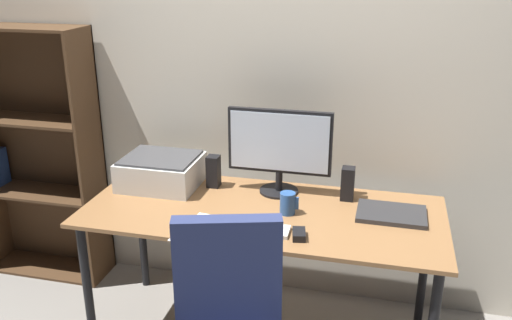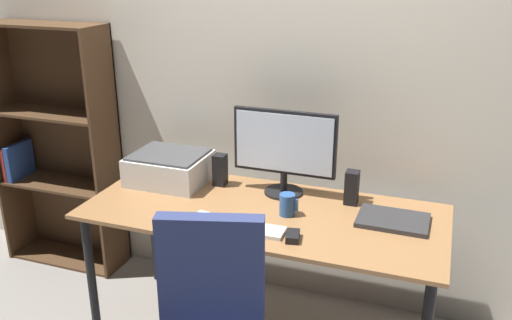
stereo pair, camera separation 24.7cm
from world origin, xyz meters
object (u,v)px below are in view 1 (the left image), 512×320
object	(u,v)px
coffee_mug	(288,203)
speaker_right	(348,184)
monitor	(279,146)
keyboard	(257,229)
bookshelf	(37,155)
printer	(161,171)
laptop	(391,214)
desk	(262,224)
mouse	(299,234)
speaker_left	(213,171)

from	to	relation	value
coffee_mug	speaker_right	distance (m)	0.35
monitor	keyboard	distance (m)	0.51
coffee_mug	bookshelf	bearing A→B (deg)	166.70
coffee_mug	printer	xyz separation A→B (m)	(-0.72, 0.18, 0.03)
bookshelf	laptop	bearing A→B (deg)	-7.90
printer	desk	bearing A→B (deg)	-15.97
coffee_mug	desk	bearing A→B (deg)	175.11
bookshelf	printer	bearing A→B (deg)	-12.65
laptop	speaker_right	distance (m)	0.27
speaker_right	printer	xyz separation A→B (m)	(-0.98, -0.05, -0.00)
laptop	bookshelf	distance (m)	2.12
mouse	printer	distance (m)	0.91
monitor	speaker_left	xyz separation A→B (m)	(-0.35, -0.01, -0.17)
desk	coffee_mug	world-z (taller)	coffee_mug
keyboard	speaker_right	size ratio (longest dim) A/B	1.71
speaker_left	speaker_right	xyz separation A→B (m)	(0.70, 0.00, 0.00)
monitor	speaker_left	world-z (taller)	monitor
keyboard	coffee_mug	xyz separation A→B (m)	(0.10, 0.21, 0.04)
desk	coffee_mug	bearing A→B (deg)	-4.89
speaker_left	mouse	bearing A→B (deg)	-40.31
coffee_mug	laptop	bearing A→B (deg)	10.78
monitor	laptop	distance (m)	0.64
monitor	laptop	size ratio (longest dim) A/B	1.65
coffee_mug	bookshelf	size ratio (longest dim) A/B	0.07
mouse	coffee_mug	world-z (taller)	coffee_mug
speaker_right	bookshelf	size ratio (longest dim) A/B	0.11
mouse	speaker_left	bearing A→B (deg)	128.83
printer	keyboard	bearing A→B (deg)	-32.13
monitor	bookshelf	xyz separation A→B (m)	(-1.52, 0.14, -0.23)
printer	bookshelf	xyz separation A→B (m)	(-0.90, 0.20, -0.06)
monitor	mouse	bearing A→B (deg)	-68.29
keyboard	mouse	distance (m)	0.19
bookshelf	monitor	bearing A→B (deg)	-5.39
desk	monitor	size ratio (longest dim) A/B	3.26
keyboard	coffee_mug	bearing A→B (deg)	62.84
laptop	speaker_right	world-z (taller)	speaker_right
laptop	speaker_left	distance (m)	0.93
printer	monitor	bearing A→B (deg)	5.29
speaker_left	printer	bearing A→B (deg)	-169.69
coffee_mug	bookshelf	distance (m)	1.66
keyboard	speaker_right	distance (m)	0.57
laptop	keyboard	bearing A→B (deg)	-151.94
keyboard	printer	xyz separation A→B (m)	(-0.62, 0.39, 0.07)
laptop	monitor	bearing A→B (deg)	166.29
desk	laptop	size ratio (longest dim) A/B	5.40
desk	speaker_right	bearing A→B (deg)	29.72
keyboard	mouse	xyz separation A→B (m)	(0.19, -0.02, 0.01)
coffee_mug	printer	bearing A→B (deg)	165.90
mouse	laptop	xyz separation A→B (m)	(0.39, 0.31, -0.01)
keyboard	bookshelf	distance (m)	1.63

